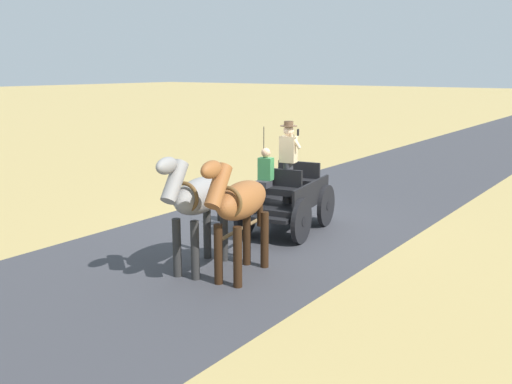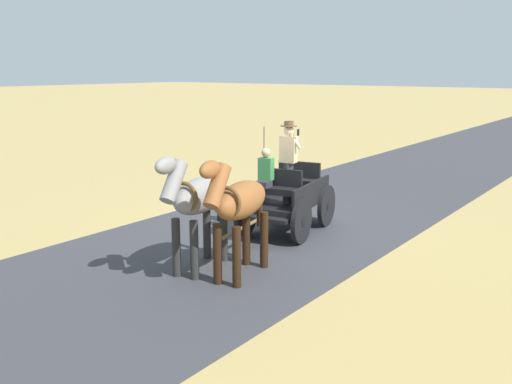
% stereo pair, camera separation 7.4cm
% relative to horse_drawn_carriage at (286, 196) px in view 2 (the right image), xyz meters
% --- Properties ---
extents(ground_plane, '(200.00, 200.00, 0.00)m').
position_rel_horse_drawn_carriage_xyz_m(ground_plane, '(0.41, -0.38, -0.82)').
color(ground_plane, tan).
extents(road_surface, '(5.84, 160.00, 0.01)m').
position_rel_horse_drawn_carriage_xyz_m(road_surface, '(0.41, -0.38, -0.81)').
color(road_surface, '#38383D').
rests_on(road_surface, ground).
extents(horse_drawn_carriage, '(1.80, 4.51, 2.50)m').
position_rel_horse_drawn_carriage_xyz_m(horse_drawn_carriage, '(0.00, 0.00, 0.00)').
color(horse_drawn_carriage, black).
rests_on(horse_drawn_carriage, ground).
extents(horse_near_side, '(0.84, 2.15, 2.21)m').
position_rel_horse_drawn_carriage_xyz_m(horse_near_side, '(-0.92, 2.92, 0.51)').
color(horse_near_side, brown).
rests_on(horse_near_side, ground).
extents(horse_off_side, '(0.86, 2.15, 2.21)m').
position_rel_horse_drawn_carriage_xyz_m(horse_off_side, '(-0.10, 3.06, 0.51)').
color(horse_off_side, gray).
rests_on(horse_off_side, ground).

